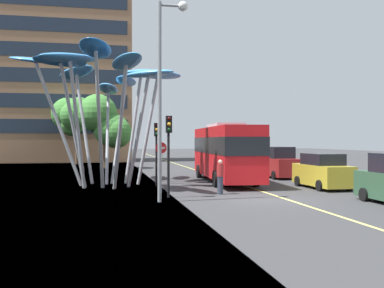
{
  "coord_description": "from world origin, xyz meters",
  "views": [
    {
      "loc": [
        -7.22,
        -19.83,
        2.74
      ],
      "look_at": [
        -1.88,
        7.24,
        2.5
      ],
      "focal_mm": 42.46,
      "sensor_mm": 36.0,
      "label": 1
    }
  ],
  "objects_px": {
    "car_parked_mid": "(322,172)",
    "no_entry_sign": "(161,159)",
    "leaf_sculpture": "(105,79)",
    "car_side_street": "(241,160)",
    "car_far_side": "(228,158)",
    "pedestrian": "(220,177)",
    "red_bus": "(225,150)",
    "traffic_light_kerb_far": "(157,140)",
    "street_lamp": "(165,77)",
    "car_parked_far": "(278,163)",
    "traffic_light_kerb_near": "(169,139)"
  },
  "relations": [
    {
      "from": "car_parked_far",
      "to": "car_side_street",
      "type": "distance_m",
      "value": 7.14
    },
    {
      "from": "car_parked_far",
      "to": "car_far_side",
      "type": "xyz_separation_m",
      "value": [
        -0.0,
        13.6,
        -0.1
      ]
    },
    {
      "from": "red_bus",
      "to": "no_entry_sign",
      "type": "distance_m",
      "value": 6.71
    },
    {
      "from": "leaf_sculpture",
      "to": "traffic_light_kerb_near",
      "type": "relative_size",
      "value": 3.24
    },
    {
      "from": "leaf_sculpture",
      "to": "car_parked_mid",
      "type": "bearing_deg",
      "value": -19.54
    },
    {
      "from": "traffic_light_kerb_far",
      "to": "no_entry_sign",
      "type": "height_order",
      "value": "traffic_light_kerb_far"
    },
    {
      "from": "car_parked_far",
      "to": "no_entry_sign",
      "type": "height_order",
      "value": "no_entry_sign"
    },
    {
      "from": "car_side_street",
      "to": "no_entry_sign",
      "type": "bearing_deg",
      "value": -121.95
    },
    {
      "from": "red_bus",
      "to": "traffic_light_kerb_far",
      "type": "height_order",
      "value": "red_bus"
    },
    {
      "from": "red_bus",
      "to": "pedestrian",
      "type": "xyz_separation_m",
      "value": [
        -2.03,
        -6.43,
        -1.2
      ]
    },
    {
      "from": "street_lamp",
      "to": "pedestrian",
      "type": "relative_size",
      "value": 5.1
    },
    {
      "from": "car_parked_far",
      "to": "car_far_side",
      "type": "bearing_deg",
      "value": 90.0
    },
    {
      "from": "no_entry_sign",
      "to": "pedestrian",
      "type": "bearing_deg",
      "value": -32.27
    },
    {
      "from": "leaf_sculpture",
      "to": "car_side_street",
      "type": "height_order",
      "value": "leaf_sculpture"
    },
    {
      "from": "leaf_sculpture",
      "to": "traffic_light_kerb_far",
      "type": "relative_size",
      "value": 3.35
    },
    {
      "from": "traffic_light_kerb_near",
      "to": "car_side_street",
      "type": "height_order",
      "value": "traffic_light_kerb_near"
    },
    {
      "from": "car_parked_mid",
      "to": "no_entry_sign",
      "type": "height_order",
      "value": "no_entry_sign"
    },
    {
      "from": "leaf_sculpture",
      "to": "pedestrian",
      "type": "height_order",
      "value": "leaf_sculpture"
    },
    {
      "from": "car_far_side",
      "to": "pedestrian",
      "type": "xyz_separation_m",
      "value": [
        -6.7,
        -22.52,
        -0.07
      ]
    },
    {
      "from": "leaf_sculpture",
      "to": "car_side_street",
      "type": "distance_m",
      "value": 16.47
    },
    {
      "from": "red_bus",
      "to": "car_side_street",
      "type": "bearing_deg",
      "value": 66.88
    },
    {
      "from": "car_side_street",
      "to": "street_lamp",
      "type": "xyz_separation_m",
      "value": [
        -9.23,
        -18.27,
        4.58
      ]
    },
    {
      "from": "traffic_light_kerb_near",
      "to": "car_parked_mid",
      "type": "relative_size",
      "value": 0.87
    },
    {
      "from": "pedestrian",
      "to": "traffic_light_kerb_near",
      "type": "bearing_deg",
      "value": -162.09
    },
    {
      "from": "car_parked_mid",
      "to": "no_entry_sign",
      "type": "distance_m",
      "value": 9.25
    },
    {
      "from": "car_parked_mid",
      "to": "car_side_street",
      "type": "height_order",
      "value": "car_side_street"
    },
    {
      "from": "leaf_sculpture",
      "to": "traffic_light_kerb_far",
      "type": "bearing_deg",
      "value": -24.2
    },
    {
      "from": "traffic_light_kerb_near",
      "to": "no_entry_sign",
      "type": "distance_m",
      "value": 2.85
    },
    {
      "from": "traffic_light_kerb_near",
      "to": "car_far_side",
      "type": "height_order",
      "value": "traffic_light_kerb_near"
    },
    {
      "from": "car_side_street",
      "to": "no_entry_sign",
      "type": "relative_size",
      "value": 1.7
    },
    {
      "from": "traffic_light_kerb_far",
      "to": "street_lamp",
      "type": "distance_m",
      "value": 7.42
    },
    {
      "from": "car_far_side",
      "to": "pedestrian",
      "type": "bearing_deg",
      "value": -106.57
    },
    {
      "from": "car_parked_mid",
      "to": "car_side_street",
      "type": "relative_size",
      "value": 1.0
    },
    {
      "from": "pedestrian",
      "to": "red_bus",
      "type": "bearing_deg",
      "value": 72.52
    },
    {
      "from": "car_parked_far",
      "to": "pedestrian",
      "type": "distance_m",
      "value": 11.16
    },
    {
      "from": "car_parked_far",
      "to": "no_entry_sign",
      "type": "xyz_separation_m",
      "value": [
        -9.48,
        -7.17,
        0.7
      ]
    },
    {
      "from": "car_parked_mid",
      "to": "car_parked_far",
      "type": "distance_m",
      "value": 7.26
    },
    {
      "from": "traffic_light_kerb_far",
      "to": "car_far_side",
      "type": "bearing_deg",
      "value": 62.32
    },
    {
      "from": "red_bus",
      "to": "traffic_light_kerb_near",
      "type": "xyz_separation_m",
      "value": [
        -4.78,
        -7.32,
        0.73
      ]
    },
    {
      "from": "red_bus",
      "to": "no_entry_sign",
      "type": "bearing_deg",
      "value": -135.8
    },
    {
      "from": "car_parked_mid",
      "to": "street_lamp",
      "type": "xyz_separation_m",
      "value": [
        -9.54,
        -3.9,
        4.6
      ]
    },
    {
      "from": "car_parked_far",
      "to": "car_far_side",
      "type": "relative_size",
      "value": 1.01
    },
    {
      "from": "leaf_sculpture",
      "to": "pedestrian",
      "type": "xyz_separation_m",
      "value": [
        5.69,
        -5.98,
        -5.58
      ]
    },
    {
      "from": "red_bus",
      "to": "car_far_side",
      "type": "relative_size",
      "value": 2.58
    },
    {
      "from": "no_entry_sign",
      "to": "car_side_street",
      "type": "bearing_deg",
      "value": 58.05
    },
    {
      "from": "car_parked_mid",
      "to": "car_side_street",
      "type": "xyz_separation_m",
      "value": [
        -0.31,
        14.37,
        0.02
      ]
    },
    {
      "from": "no_entry_sign",
      "to": "leaf_sculpture",
      "type": "bearing_deg",
      "value": 124.53
    },
    {
      "from": "traffic_light_kerb_far",
      "to": "car_parked_mid",
      "type": "height_order",
      "value": "traffic_light_kerb_far"
    },
    {
      "from": "red_bus",
      "to": "pedestrian",
      "type": "bearing_deg",
      "value": -107.48
    },
    {
      "from": "traffic_light_kerb_far",
      "to": "car_far_side",
      "type": "height_order",
      "value": "traffic_light_kerb_far"
    }
  ]
}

